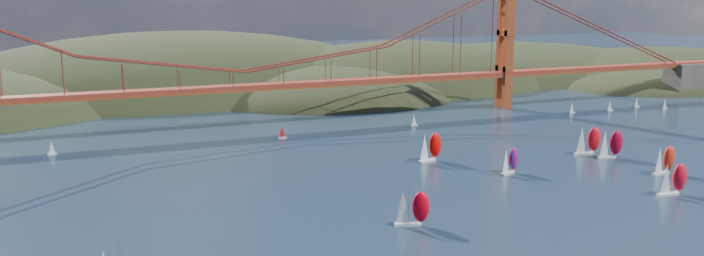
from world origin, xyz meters
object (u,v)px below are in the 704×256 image
Objects in this scene: racer_0 at (411,208)px; racer_5 at (430,147)px; racer_3 at (588,140)px; racer_rwb at (510,160)px; racer_4 at (610,143)px; racer_1 at (673,179)px; racer_2 at (664,159)px.

racer_5 is (32.51, 51.56, 0.46)m from racer_0.
racer_3 reaches higher than racer_rwb.
racer_4 is (3.22, -6.81, -0.01)m from racer_3.
racer_0 is 74.75m from racer_1.
racer_3 is at bearing -27.74° from racer_5.
racer_5 is at bearing 102.53° from racer_rwb.
racer_4 is (-0.68, 21.31, 0.38)m from racer_2.
racer_2 is 21.32m from racer_4.
racer_1 reaches higher than racer_2.
racer_1 is 43.69m from racer_rwb.
racer_1 is 0.94× the size of racer_5.
racer_3 is 53.74m from racer_5.
racer_0 is at bearing -169.50° from racer_rwb.
racer_2 is 1.08× the size of racer_rwb.
racer_2 reaches higher than racer_0.
racer_4 reaches higher than racer_2.
racer_3 is 7.53m from racer_4.
racer_0 is 1.06× the size of racer_rwb.
racer_3 reaches higher than racer_2.
racer_5 reaches higher than racer_2.
racer_0 is at bearing -157.61° from racer_4.
racer_1 reaches higher than racer_rwb.
racer_3 is (85.11, 40.52, 0.48)m from racer_0.
racer_3 is at bearing 116.80° from racer_4.
racer_3 is 39.29m from racer_rwb.
racer_2 is at bearing -50.62° from racer_5.
racer_4 reaches higher than racer_0.
racer_5 is at bearing 76.15° from racer_0.
racer_3 reaches higher than racer_4.
racer_0 is 0.96× the size of racer_1.
racer_5 is 26.34m from racer_rwb.
racer_1 is at bearing 15.09° from racer_0.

